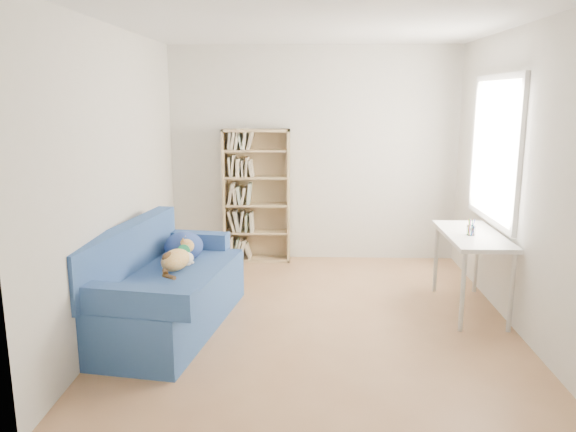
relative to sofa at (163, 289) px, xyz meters
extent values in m
plane|color=#9F7048|center=(1.34, 0.23, -0.35)|extent=(4.00, 4.00, 0.00)
cube|color=silver|center=(1.34, 2.23, 0.95)|extent=(3.50, 0.04, 2.60)
cube|color=silver|center=(1.34, -1.77, 0.95)|extent=(3.50, 0.04, 2.60)
cube|color=silver|center=(-0.41, 0.23, 0.95)|extent=(0.04, 4.00, 2.60)
cube|color=silver|center=(3.09, 0.23, 0.95)|extent=(0.04, 4.00, 2.60)
cube|color=white|center=(1.34, 0.23, 2.25)|extent=(3.50, 4.00, 0.04)
cube|color=white|center=(3.08, 0.83, 1.15)|extent=(0.01, 1.20, 1.30)
cube|color=navy|center=(0.04, -0.02, -0.12)|extent=(1.15, 1.96, 0.46)
cube|color=navy|center=(-0.31, -0.02, 0.34)|extent=(0.46, 1.84, 0.45)
cube|color=navy|center=(0.04, 0.82, 0.22)|extent=(0.88, 0.30, 0.20)
cube|color=navy|center=(0.04, -0.86, 0.22)|extent=(0.88, 0.30, 0.20)
cube|color=navy|center=(0.06, -0.02, 0.13)|extent=(1.11, 1.81, 0.05)
ellipsoid|color=#2B458D|center=(0.08, 0.50, 0.25)|extent=(0.37, 0.40, 0.27)
ellipsoid|color=#BC6E15|center=(0.10, 0.07, 0.25)|extent=(0.25, 0.43, 0.17)
ellipsoid|color=silver|center=(0.16, 0.19, 0.23)|extent=(0.14, 0.19, 0.11)
ellipsoid|color=#36210E|center=(0.07, 0.02, 0.29)|extent=(0.15, 0.22, 0.08)
sphere|color=#BC6E15|center=(0.12, 0.38, 0.29)|extent=(0.15, 0.15, 0.15)
cone|color=#BC6E15|center=(0.10, 0.41, 0.36)|extent=(0.06, 0.07, 0.07)
cone|color=#BC6E15|center=(0.10, 0.34, 0.36)|extent=(0.06, 0.07, 0.07)
cylinder|color=#24B87A|center=(0.12, 0.30, 0.27)|extent=(0.12, 0.05, 0.12)
cylinder|color=#36210E|center=(0.08, -0.17, 0.21)|extent=(0.09, 0.17, 0.06)
cube|color=tan|center=(0.26, 2.08, 0.46)|extent=(0.03, 0.25, 1.62)
cube|color=tan|center=(1.03, 2.08, 0.46)|extent=(0.03, 0.25, 1.62)
cube|color=tan|center=(0.64, 2.08, 1.26)|extent=(0.81, 0.25, 0.03)
cube|color=tan|center=(0.64, 2.08, -0.33)|extent=(0.81, 0.25, 0.03)
cube|color=tan|center=(0.64, 2.20, 0.46)|extent=(0.81, 0.02, 1.62)
cube|color=white|center=(2.81, 0.49, 0.38)|extent=(0.51, 1.12, 0.04)
cylinder|color=silver|center=(3.02, 1.00, 0.01)|extent=(0.04, 0.04, 0.71)
cylinder|color=silver|center=(3.02, -0.02, 0.01)|extent=(0.04, 0.04, 0.71)
cylinder|color=silver|center=(2.60, 1.00, 0.01)|extent=(0.04, 0.04, 0.71)
cylinder|color=silver|center=(2.60, -0.02, 0.01)|extent=(0.04, 0.04, 0.71)
cylinder|color=white|center=(2.77, 0.44, 0.45)|extent=(0.08, 0.08, 0.09)
camera|label=1|loc=(1.25, -4.64, 1.66)|focal=35.00mm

